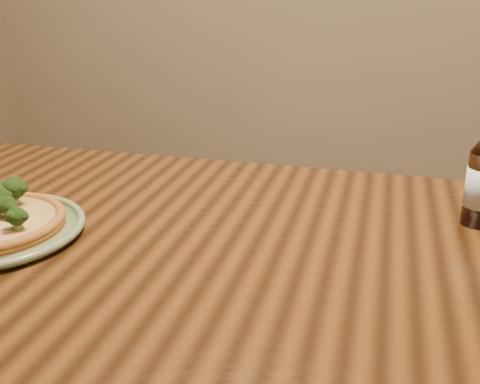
# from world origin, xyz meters

# --- Properties ---
(table) EXTENTS (1.60, 0.90, 0.75)m
(table) POSITION_xyz_m (0.00, 0.10, 0.66)
(table) COLOR #46260F
(table) RESTS_ON ground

